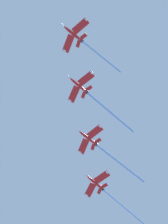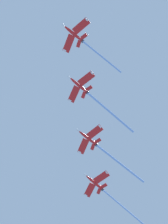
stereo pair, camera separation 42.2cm
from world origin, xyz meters
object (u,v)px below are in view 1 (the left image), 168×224
object	(u,v)px
jet_fourth	(104,190)
jet_lead	(80,40)
jet_third	(102,149)
jet_second	(92,97)

from	to	relation	value
jet_fourth	jet_lead	bearing A→B (deg)	-149.22
jet_lead	jet_third	size ratio (longest dim) A/B	0.85
jet_lead	jet_second	size ratio (longest dim) A/B	0.86
jet_third	jet_lead	bearing A→B (deg)	-151.51
jet_third	jet_fourth	xyz separation A→B (m)	(19.23, 14.05, -4.20)
jet_second	jet_third	world-z (taller)	jet_second
jet_third	jet_fourth	world-z (taller)	jet_third
jet_lead	jet_fourth	world-z (taller)	jet_lead
jet_second	jet_fourth	xyz separation A→B (m)	(43.33, 27.37, -10.83)
jet_lead	jet_second	distance (m)	29.07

